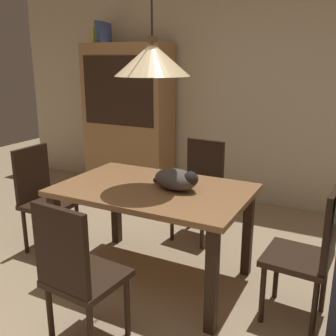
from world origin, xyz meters
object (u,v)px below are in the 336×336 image
dining_table (154,200)px  chair_far_back (200,185)px  chair_right_side (311,250)px  chair_left_side (42,194)px  chair_near_front (77,271)px  pendant_lamp (152,59)px  cat_sleeping (177,179)px  book_yellow_short (97,36)px  hutch_bookcase (129,122)px  book_green_slim (100,32)px  book_blue_wide (104,33)px

dining_table → chair_far_back: 0.89m
chair_right_side → chair_left_side: size_ratio=1.00×
chair_right_side → chair_far_back: bearing=141.8°
chair_near_front → pendant_lamp: size_ratio=0.72×
cat_sleeping → chair_left_side: bearing=-178.5°
cat_sleeping → book_yellow_short: bearing=138.6°
chair_right_side → hutch_bookcase: hutch_bookcase is taller
chair_near_front → book_yellow_short: book_yellow_short is taller
chair_left_side → hutch_bookcase: hutch_bookcase is taller
dining_table → book_green_slim: bearing=134.5°
chair_near_front → cat_sleeping: (0.18, 0.91, 0.32)m
chair_left_side → pendant_lamp: pendant_lamp is taller
dining_table → chair_far_back: chair_far_back is taller
book_yellow_short → hutch_bookcase: bearing=-0.2°
pendant_lamp → hutch_bookcase: bearing=127.5°
chair_left_side → book_yellow_short: book_yellow_short is taller
book_yellow_short → book_blue_wide: (0.11, 0.00, 0.03)m
chair_right_side → dining_table: bearing=179.7°
pendant_lamp → chair_far_back: bearing=89.5°
chair_far_back → hutch_bookcase: 1.63m
book_yellow_short → dining_table: bearing=-44.7°
dining_table → book_blue_wide: size_ratio=5.83×
dining_table → cat_sleeping: cat_sleeping is taller
chair_left_side → book_blue_wide: 2.33m
chair_right_side → hutch_bookcase: size_ratio=0.50×
chair_left_side → pendant_lamp: bearing=-0.0°
book_yellow_short → chair_left_side: bearing=-70.1°
dining_table → chair_near_front: chair_near_front is taller
chair_far_back → book_blue_wide: 2.37m
chair_right_side → book_green_slim: 3.64m
dining_table → cat_sleeping: size_ratio=3.52×
chair_far_back → cat_sleeping: size_ratio=2.34×
cat_sleeping → pendant_lamp: (-0.17, -0.03, 0.84)m
dining_table → cat_sleeping: (0.17, 0.03, 0.18)m
book_blue_wide → cat_sleeping: bearing=-43.1°
chair_far_back → pendant_lamp: size_ratio=0.72×
chair_right_side → chair_near_front: (-1.14, -0.87, 0.00)m
chair_far_back → book_yellow_short: book_yellow_short is taller
chair_near_front → book_blue_wide: book_blue_wide is taller
chair_right_side → book_green_slim: book_green_slim is taller
book_yellow_short → book_blue_wide: bearing=0.0°
chair_left_side → book_yellow_short: bearing=109.9°
book_blue_wide → chair_far_back: bearing=-27.4°
chair_near_front → book_green_slim: 3.45m
dining_table → chair_right_side: size_ratio=1.51×
hutch_bookcase → dining_table: bearing=-52.5°
hutch_bookcase → chair_near_front: bearing=-63.1°
hutch_bookcase → book_yellow_short: (-0.43, 0.00, 1.05)m
chair_near_front → chair_far_back: same height
chair_right_side → chair_far_back: size_ratio=1.00×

